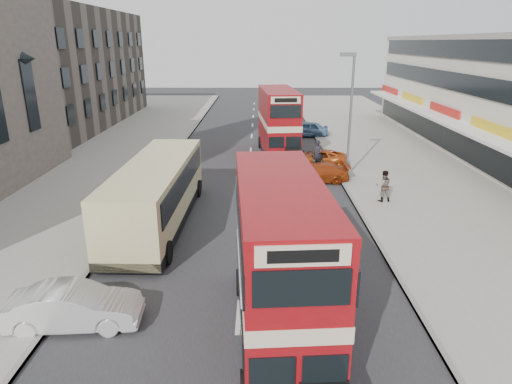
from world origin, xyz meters
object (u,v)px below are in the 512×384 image
(street_lamp, at_px, (350,107))
(car_right_a, at_px, (316,173))
(cyclist, at_px, (317,162))
(coach, at_px, (157,191))
(car_left_front, at_px, (74,307))
(car_right_b, at_px, (317,158))
(pedestrian_near, at_px, (383,186))
(bus_second, at_px, (278,122))
(bus_main, at_px, (280,262))
(car_right_c, at_px, (306,129))

(street_lamp, height_order, car_right_a, street_lamp)
(car_right_a, xyz_separation_m, cyclist, (0.34, 2.24, 0.17))
(street_lamp, height_order, coach, street_lamp)
(car_left_front, xyz_separation_m, car_right_b, (10.20, 19.47, -0.08))
(street_lamp, bearing_deg, car_left_front, -125.50)
(street_lamp, relative_size, car_right_b, 1.82)
(pedestrian_near, bearing_deg, coach, 11.23)
(car_left_front, relative_size, cyclist, 1.85)
(street_lamp, relative_size, bus_second, 0.88)
(bus_second, height_order, car_right_b, bus_second)
(bus_main, relative_size, car_right_c, 2.03)
(street_lamp, xyz_separation_m, car_right_c, (-1.31, 13.81, -4.05))
(car_right_a, xyz_separation_m, car_right_b, (0.50, 3.79, 0.01))
(car_right_c, bearing_deg, cyclist, 3.86)
(bus_second, distance_m, car_right_b, 4.92)
(coach, bearing_deg, bus_second, 66.65)
(pedestrian_near, bearing_deg, cyclist, -68.27)
(car_right_b, bearing_deg, street_lamp, 31.13)
(street_lamp, distance_m, bus_main, 17.85)
(street_lamp, bearing_deg, car_right_b, 117.98)
(car_right_a, distance_m, pedestrian_near, 5.26)
(bus_second, distance_m, car_left_front, 24.29)
(coach, xyz_separation_m, car_right_b, (9.32, 10.94, -1.12))
(bus_second, xyz_separation_m, cyclist, (2.55, -5.11, -1.88))
(street_lamp, bearing_deg, coach, -143.76)
(bus_second, relative_size, car_right_c, 2.13)
(coach, xyz_separation_m, car_right_c, (9.58, 21.79, -1.00))
(bus_main, relative_size, car_right_b, 1.98)
(coach, bearing_deg, car_right_a, 40.16)
(car_right_c, bearing_deg, coach, -17.96)
(bus_second, relative_size, car_left_front, 2.18)
(cyclist, bearing_deg, coach, -130.73)
(bus_main, distance_m, bus_second, 23.46)
(car_right_c, xyz_separation_m, pedestrian_near, (2.50, -18.76, 0.32))
(bus_main, bearing_deg, car_right_c, -101.08)
(bus_main, height_order, car_left_front, bus_main)
(car_right_b, relative_size, car_right_c, 1.03)
(bus_second, relative_size, car_right_a, 2.19)
(car_right_a, bearing_deg, cyclist, 170.12)
(coach, relative_size, cyclist, 4.88)
(bus_second, xyz_separation_m, car_right_a, (2.21, -7.35, -2.05))
(coach, height_order, pedestrian_near, coach)
(car_left_front, xyz_separation_m, car_right_c, (10.46, 30.32, 0.04))
(bus_second, bearing_deg, car_right_c, -116.93)
(bus_main, bearing_deg, pedestrian_near, -121.93)
(bus_main, bearing_deg, cyclist, -104.60)
(car_left_front, distance_m, car_right_b, 21.98)
(street_lamp, bearing_deg, bus_second, 123.29)
(bus_second, distance_m, pedestrian_near, 12.80)
(car_left_front, bearing_deg, car_right_a, -35.90)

